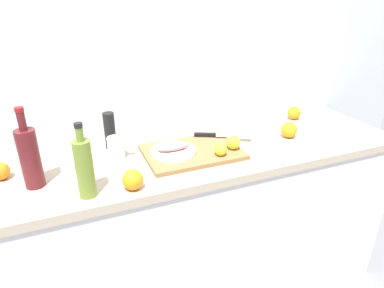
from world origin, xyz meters
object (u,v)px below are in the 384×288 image
at_px(cutting_board, 192,152).
at_px(coffee_mug_0, 117,148).
at_px(pepper_mill, 110,131).
at_px(chef_knife, 216,135).
at_px(wine_bottle, 30,157).
at_px(white_plate, 173,151).
at_px(lemon_0, 221,150).
at_px(fish_fillet, 173,146).
at_px(orange_0, 289,130).
at_px(olive_oil_bottle, 85,167).

relative_size(cutting_board, coffee_mug_0, 3.82).
bearing_deg(coffee_mug_0, pepper_mill, 93.06).
distance_m(cutting_board, pepper_mill, 0.40).
height_order(chef_knife, wine_bottle, wine_bottle).
bearing_deg(pepper_mill, white_plate, -39.95).
distance_m(white_plate, lemon_0, 0.22).
bearing_deg(white_plate, lemon_0, -28.77).
bearing_deg(wine_bottle, chef_knife, 8.76).
relative_size(white_plate, pepper_mill, 1.16).
height_order(fish_fillet, lemon_0, lemon_0).
relative_size(fish_fillet, orange_0, 1.88).
height_order(chef_knife, coffee_mug_0, coffee_mug_0).
bearing_deg(white_plate, orange_0, -0.99).
xyz_separation_m(white_plate, orange_0, (0.63, -0.01, 0.01)).
bearing_deg(cutting_board, white_plate, 177.28).
xyz_separation_m(olive_oil_bottle, orange_0, (1.02, 0.17, -0.08)).
bearing_deg(coffee_mug_0, chef_knife, 1.60).
bearing_deg(lemon_0, orange_0, 11.90).
bearing_deg(cutting_board, wine_bottle, -177.36).
relative_size(fish_fillet, lemon_0, 2.72).
height_order(white_plate, fish_fillet, fish_fillet).
height_order(olive_oil_bottle, pepper_mill, olive_oil_bottle).
xyz_separation_m(lemon_0, coffee_mug_0, (-0.42, 0.18, 0.00)).
bearing_deg(wine_bottle, coffee_mug_0, 18.72).
xyz_separation_m(cutting_board, pepper_mill, (-0.33, 0.21, 0.08)).
relative_size(chef_knife, orange_0, 3.34).
height_order(cutting_board, pepper_mill, pepper_mill).
relative_size(lemon_0, olive_oil_bottle, 0.20).
height_order(coffee_mug_0, orange_0, coffee_mug_0).
bearing_deg(olive_oil_bottle, cutting_board, 20.21).
distance_m(olive_oil_bottle, coffee_mug_0, 0.31).
xyz_separation_m(white_plate, pepper_mill, (-0.24, 0.20, 0.06)).
bearing_deg(cutting_board, fish_fillet, 177.28).
bearing_deg(pepper_mill, coffee_mug_0, -86.94).
bearing_deg(pepper_mill, cutting_board, -31.93).
bearing_deg(cutting_board, olive_oil_bottle, -159.79).
bearing_deg(coffee_mug_0, cutting_board, -14.35).
bearing_deg(olive_oil_bottle, coffee_mug_0, 59.18).
relative_size(chef_knife, wine_bottle, 0.86).
distance_m(fish_fillet, coffee_mug_0, 0.25).
relative_size(olive_oil_bottle, coffee_mug_0, 2.50).
bearing_deg(lemon_0, fish_fillet, 151.23).
distance_m(wine_bottle, coffee_mug_0, 0.36).
bearing_deg(coffee_mug_0, fish_fillet, -18.55).
bearing_deg(chef_knife, coffee_mug_0, -152.42).
xyz_separation_m(fish_fillet, coffee_mug_0, (-0.24, 0.08, -0.00)).
height_order(fish_fillet, chef_knife, fish_fillet).
bearing_deg(white_plate, fish_fillet, -90.00).
relative_size(cutting_board, orange_0, 5.34).
bearing_deg(white_plate, wine_bottle, -176.52).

